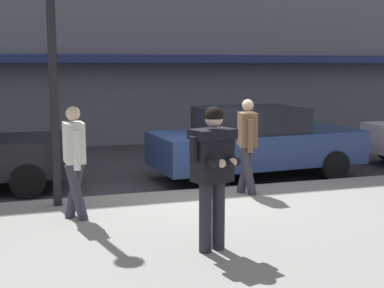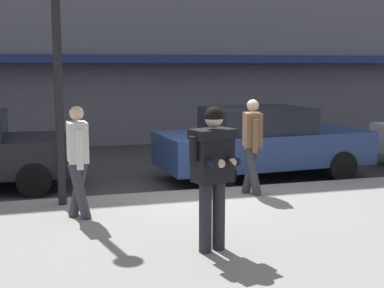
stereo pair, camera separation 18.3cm
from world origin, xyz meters
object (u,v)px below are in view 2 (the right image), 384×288
at_px(parked_sedan_mid, 262,142).
at_px(street_lamp_post, 56,20).
at_px(pedestrian_in_light_coat, 78,155).
at_px(pedestrian_dark_coat, 252,141).
at_px(man_texting_on_phone, 213,163).

height_order(parked_sedan_mid, street_lamp_post, street_lamp_post).
distance_m(pedestrian_in_light_coat, pedestrian_dark_coat, 3.15).
bearing_deg(pedestrian_dark_coat, pedestrian_in_light_coat, -167.10).
xyz_separation_m(parked_sedan_mid, pedestrian_dark_coat, (-0.95, -1.78, 0.32)).
bearing_deg(man_texting_on_phone, pedestrian_dark_coat, 59.07).
xyz_separation_m(pedestrian_in_light_coat, street_lamp_post, (-0.22, 0.87, 2.03)).
bearing_deg(street_lamp_post, parked_sedan_mid, 20.83).
relative_size(pedestrian_in_light_coat, pedestrian_dark_coat, 1.00).
height_order(pedestrian_in_light_coat, street_lamp_post, street_lamp_post).
relative_size(man_texting_on_phone, pedestrian_in_light_coat, 1.06).
relative_size(pedestrian_dark_coat, street_lamp_post, 0.35).
bearing_deg(street_lamp_post, pedestrian_in_light_coat, -75.85).
distance_m(parked_sedan_mid, pedestrian_dark_coat, 2.05).
xyz_separation_m(parked_sedan_mid, street_lamp_post, (-4.24, -1.61, 2.35)).
height_order(pedestrian_dark_coat, street_lamp_post, street_lamp_post).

